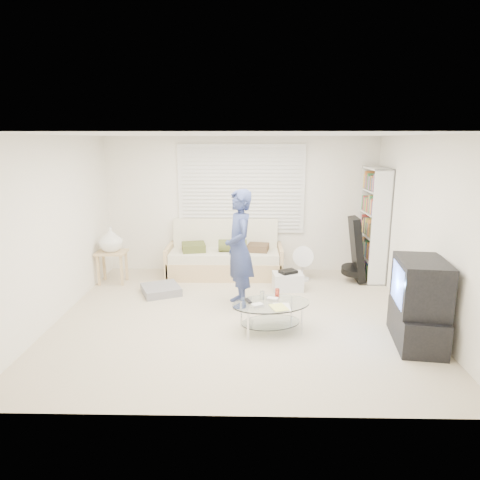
{
  "coord_description": "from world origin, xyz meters",
  "views": [
    {
      "loc": [
        0.14,
        -5.64,
        2.44
      ],
      "look_at": [
        0.02,
        0.3,
        1.04
      ],
      "focal_mm": 32.0,
      "sensor_mm": 36.0,
      "label": 1
    }
  ],
  "objects_px": {
    "tv_unit": "(419,303)",
    "coffee_table": "(271,308)",
    "bookshelf": "(373,225)",
    "futon_sofa": "(225,258)"
  },
  "relations": [
    {
      "from": "futon_sofa",
      "to": "bookshelf",
      "type": "bearing_deg",
      "value": -2.86
    },
    {
      "from": "futon_sofa",
      "to": "coffee_table",
      "type": "bearing_deg",
      "value": -72.64
    },
    {
      "from": "coffee_table",
      "to": "tv_unit",
      "type": "bearing_deg",
      "value": -9.91
    },
    {
      "from": "bookshelf",
      "to": "tv_unit",
      "type": "height_order",
      "value": "bookshelf"
    },
    {
      "from": "tv_unit",
      "to": "coffee_table",
      "type": "height_order",
      "value": "tv_unit"
    },
    {
      "from": "coffee_table",
      "to": "futon_sofa",
      "type": "bearing_deg",
      "value": 107.36
    },
    {
      "from": "bookshelf",
      "to": "coffee_table",
      "type": "xyz_separation_m",
      "value": [
        -1.89,
        -2.2,
        -0.68
      ]
    },
    {
      "from": "bookshelf",
      "to": "coffee_table",
      "type": "height_order",
      "value": "bookshelf"
    },
    {
      "from": "futon_sofa",
      "to": "bookshelf",
      "type": "xyz_separation_m",
      "value": [
        2.62,
        -0.13,
        0.65
      ]
    },
    {
      "from": "tv_unit",
      "to": "bookshelf",
      "type": "bearing_deg",
      "value": 87.14
    }
  ]
}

